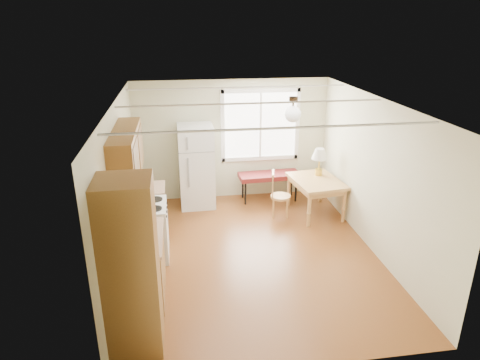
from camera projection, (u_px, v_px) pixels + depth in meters
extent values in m
cube|color=#562B11|center=(252.00, 253.00, 7.05)|extent=(4.60, 5.60, 0.12)
cube|color=white|center=(254.00, 102.00, 6.16)|extent=(4.60, 5.60, 0.12)
cube|color=beige|center=(232.00, 140.00, 8.91)|extent=(4.60, 0.10, 2.50)
cube|color=beige|center=(296.00, 272.00, 4.29)|extent=(4.60, 0.10, 2.50)
cube|color=beige|center=(120.00, 190.00, 6.33)|extent=(0.10, 5.60, 2.50)
cube|color=beige|center=(375.00, 176.00, 6.88)|extent=(0.10, 5.60, 2.50)
cube|color=brown|center=(131.00, 268.00, 4.73)|extent=(0.60, 0.60, 2.10)
cube|color=brown|center=(141.00, 267.00, 5.87)|extent=(0.60, 1.10, 0.86)
cube|color=tan|center=(139.00, 238.00, 5.71)|extent=(0.62, 1.14, 0.04)
cube|color=white|center=(147.00, 231.00, 6.84)|extent=(0.65, 0.76, 0.90)
cube|color=brown|center=(148.00, 212.00, 7.54)|extent=(0.60, 0.60, 0.86)
cube|color=brown|center=(126.00, 154.00, 6.00)|extent=(0.33, 1.60, 0.70)
cube|color=white|center=(260.00, 125.00, 8.87)|extent=(1.50, 0.02, 1.35)
cylinder|color=#312315|center=(293.00, 99.00, 6.64)|extent=(0.14, 0.14, 0.06)
cylinder|color=#312315|center=(293.00, 105.00, 6.67)|extent=(0.03, 0.03, 0.16)
sphere|color=white|center=(293.00, 114.00, 6.72)|extent=(0.26, 0.26, 0.26)
cube|color=white|center=(196.00, 166.00, 8.60)|extent=(0.70, 0.70, 1.68)
cube|color=gray|center=(197.00, 153.00, 8.14)|extent=(0.69, 0.02, 0.02)
cube|color=gray|center=(188.00, 164.00, 8.18)|extent=(0.03, 0.03, 1.01)
cube|color=#581415|center=(269.00, 176.00, 8.95)|extent=(1.30, 0.53, 0.10)
cylinder|color=black|center=(245.00, 193.00, 8.82)|extent=(0.04, 0.04, 0.49)
cylinder|color=black|center=(296.00, 190.00, 8.96)|extent=(0.04, 0.04, 0.49)
cylinder|color=black|center=(243.00, 187.00, 9.15)|extent=(0.04, 0.04, 0.49)
cylinder|color=black|center=(291.00, 184.00, 9.30)|extent=(0.04, 0.04, 0.49)
cube|color=#B07E43|center=(316.00, 181.00, 8.26)|extent=(0.99, 1.23, 0.06)
cube|color=#B07E43|center=(316.00, 185.00, 8.29)|extent=(0.88, 1.12, 0.10)
cylinder|color=#B07E43|center=(309.00, 210.00, 7.85)|extent=(0.07, 0.07, 0.65)
cylinder|color=#B07E43|center=(344.00, 206.00, 8.03)|extent=(0.07, 0.07, 0.65)
cylinder|color=#B07E43|center=(289.00, 191.00, 8.75)|extent=(0.07, 0.07, 0.65)
cylinder|color=#B07E43|center=(321.00, 187.00, 8.93)|extent=(0.07, 0.07, 0.65)
cylinder|color=#B07E43|center=(281.00, 197.00, 8.27)|extent=(0.39, 0.39, 0.05)
cylinder|color=#B07E43|center=(273.00, 209.00, 8.23)|extent=(0.04, 0.04, 0.40)
cylinder|color=#B07E43|center=(287.00, 209.00, 8.21)|extent=(0.04, 0.04, 0.40)
cylinder|color=#B07E43|center=(274.00, 203.00, 8.48)|extent=(0.04, 0.04, 0.40)
cylinder|color=#B07E43|center=(287.00, 203.00, 8.46)|extent=(0.04, 0.04, 0.40)
cylinder|color=gold|center=(318.00, 172.00, 8.48)|extent=(0.15, 0.15, 0.13)
cylinder|color=gold|center=(319.00, 164.00, 8.42)|extent=(0.03, 0.03, 0.21)
cone|color=silver|center=(320.00, 154.00, 8.34)|extent=(0.31, 0.31, 0.21)
cube|color=black|center=(136.00, 239.00, 5.57)|extent=(0.23, 0.26, 0.09)
cube|color=black|center=(134.00, 229.00, 5.42)|extent=(0.20, 0.09, 0.30)
cylinder|color=black|center=(136.00, 230.00, 5.59)|extent=(0.15, 0.15, 0.13)
cylinder|color=red|center=(133.00, 234.00, 5.62)|extent=(0.11, 0.11, 0.16)
sphere|color=red|center=(132.00, 227.00, 5.58)|extent=(0.06, 0.06, 0.06)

